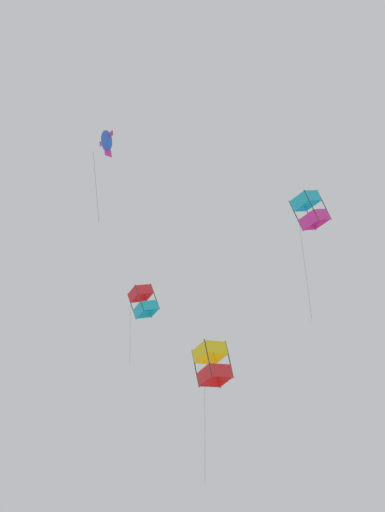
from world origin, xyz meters
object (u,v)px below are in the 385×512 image
Objects in this scene: kite_box_highest at (310,210)px; kite_box_far_centre at (143,301)px; kite_box_mid_left at (212,364)px; kite_fish_upper_right at (107,141)px.

kite_box_far_centre is at bearing -164.74° from kite_box_highest.
kite_box_mid_left is 0.99× the size of kite_box_highest.
kite_fish_upper_right is 12.36m from kite_box_highest.
kite_fish_upper_right reaches higher than kite_box_far_centre.
kite_fish_upper_right is at bearing -109.78° from kite_box_highest.
kite_box_highest is (-9.42, -8.24, 1.40)m from kite_box_far_centre.
kite_box_highest is at bearing 25.44° from kite_box_far_centre.
kite_box_far_centre is 0.86× the size of kite_fish_upper_right.
kite_box_highest is (1.31, -12.14, -1.90)m from kite_fish_upper_right.
kite_box_far_centre is (3.85, 3.59, 6.22)m from kite_box_mid_left.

